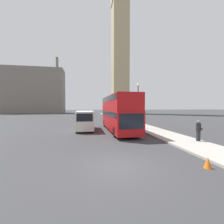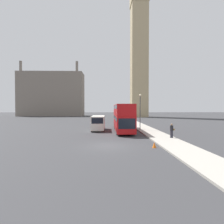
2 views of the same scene
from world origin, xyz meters
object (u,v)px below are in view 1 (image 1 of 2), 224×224
pedestrian (198,131)px  street_lamp (138,99)px  clock_tower (120,33)px  white_van (85,120)px  red_double_decker_bus (118,111)px

pedestrian → street_lamp: street_lamp is taller
clock_tower → street_lamp: 57.23m
clock_tower → street_lamp: size_ratio=11.81×
street_lamp → white_van: bearing=178.3°
white_van → pedestrian: size_ratio=3.18×
red_double_decker_bus → white_van: 4.35m
white_van → pedestrian: (9.31, -8.46, -0.30)m
white_van → street_lamp: bearing=-1.7°
red_double_decker_bus → white_van: red_double_decker_bus is taller
red_double_decker_bus → pedestrian: size_ratio=6.74×
red_double_decker_bus → street_lamp: street_lamp is taller
white_van → clock_tower: bearing=71.7°
street_lamp → red_double_decker_bus: bearing=-163.3°
clock_tower → white_van: clock_tower is taller
clock_tower → street_lamp: bearing=-100.2°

